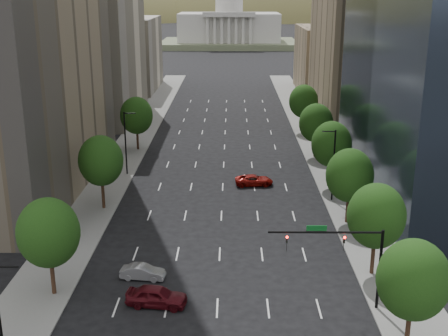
{
  "coord_description": "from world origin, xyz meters",
  "views": [
    {
      "loc": [
        1.08,
        -11.46,
        25.08
      ],
      "look_at": [
        0.39,
        42.89,
        8.0
      ],
      "focal_mm": 46.08,
      "sensor_mm": 36.0,
      "label": 1
    }
  ],
  "objects_px": {
    "car_maroon": "(157,296)",
    "car_silver": "(143,272)",
    "traffic_signal": "(350,251)",
    "car_red_far": "(254,180)",
    "capitol": "(229,27)"
  },
  "relations": [
    {
      "from": "car_silver",
      "to": "car_red_far",
      "type": "height_order",
      "value": "car_red_far"
    },
    {
      "from": "capitol",
      "to": "car_silver",
      "type": "height_order",
      "value": "capitol"
    },
    {
      "from": "traffic_signal",
      "to": "car_red_far",
      "type": "xyz_separation_m",
      "value": [
        -6.37,
        30.8,
        -4.48
      ]
    },
    {
      "from": "traffic_signal",
      "to": "car_maroon",
      "type": "distance_m",
      "value": 16.12
    },
    {
      "from": "traffic_signal",
      "to": "car_silver",
      "type": "xyz_separation_m",
      "value": [
        -17.35,
        4.89,
        -4.51
      ]
    },
    {
      "from": "car_maroon",
      "to": "car_silver",
      "type": "height_order",
      "value": "car_maroon"
    },
    {
      "from": "capitol",
      "to": "car_silver",
      "type": "distance_m",
      "value": 215.07
    },
    {
      "from": "traffic_signal",
      "to": "car_red_far",
      "type": "relative_size",
      "value": 1.82
    },
    {
      "from": "capitol",
      "to": "car_red_far",
      "type": "xyz_separation_m",
      "value": [
        4.16,
        -188.91,
        -7.88
      ]
    },
    {
      "from": "capitol",
      "to": "car_silver",
      "type": "xyz_separation_m",
      "value": [
        -6.82,
        -214.82,
        -7.92
      ]
    },
    {
      "from": "car_maroon",
      "to": "car_silver",
      "type": "xyz_separation_m",
      "value": [
        -1.82,
        4.55,
        -0.2
      ]
    },
    {
      "from": "traffic_signal",
      "to": "car_red_far",
      "type": "distance_m",
      "value": 31.77
    },
    {
      "from": "traffic_signal",
      "to": "car_silver",
      "type": "bearing_deg",
      "value": 164.25
    },
    {
      "from": "traffic_signal",
      "to": "car_maroon",
      "type": "bearing_deg",
      "value": 178.72
    },
    {
      "from": "car_maroon",
      "to": "capitol",
      "type": "bearing_deg",
      "value": 6.21
    }
  ]
}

